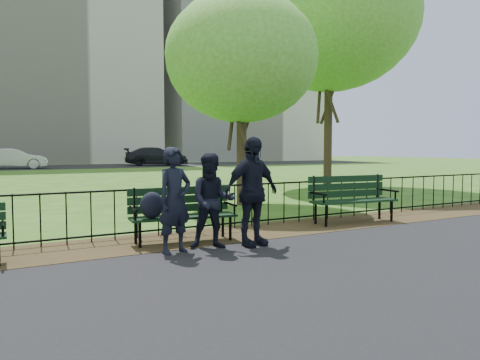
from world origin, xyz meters
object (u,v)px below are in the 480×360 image
tree_near_e (242,58)px  person_right (252,191)px  person_left (175,200)px  tree_mid_e (330,15)px  park_bench_right_a (351,194)px  sedan_silver (15,159)px  park_bench_main (170,207)px  sedan_dark (156,156)px  person_mid (212,201)px

tree_near_e → person_right: size_ratio=3.31×
person_left → tree_mid_e: bearing=24.0°
park_bench_right_a → sedan_silver: 31.95m
park_bench_right_a → tree_mid_e: size_ratio=0.20×
park_bench_right_a → sedan_silver: size_ratio=0.43×
park_bench_main → sedan_silver: (-0.12, 31.81, 0.15)m
park_bench_main → person_left: (-0.20, -0.71, 0.20)m
park_bench_right_a → sedan_silver: sedan_silver is taller
person_left → sedan_dark: (11.58, 33.30, 0.00)m
sedan_silver → tree_mid_e: bearing=-149.1°
person_left → person_right: size_ratio=0.91×
person_left → tree_near_e: bearing=35.2°
person_left → person_right: bearing=-21.1°
person_right → sedan_dark: size_ratio=0.32×
tree_mid_e → park_bench_main: bearing=-142.6°
park_bench_right_a → person_right: bearing=-156.3°
park_bench_right_a → person_left: person_left is taller
person_left → sedan_dark: same height
park_bench_main → tree_near_e: tree_near_e is taller
park_bench_right_a → person_mid: 3.85m
tree_near_e → person_right: tree_near_e is taller
park_bench_main → tree_near_e: size_ratio=0.31×
tree_near_e → tree_mid_e: tree_mid_e is taller
person_mid → person_right: person_right is taller
tree_mid_e → person_right: (-8.68, -8.33, -6.01)m
person_mid → sedan_silver: bearing=113.5°
tree_near_e → tree_mid_e: 7.46m
park_bench_right_a → person_left: (-4.41, -0.86, 0.19)m
person_mid → park_bench_main: bearing=145.2°
person_right → sedan_silver: 32.67m
person_left → person_mid: (0.65, 0.01, -0.05)m
park_bench_main → person_mid: bearing=-50.7°
tree_mid_e → sedan_silver: tree_mid_e is taller
tree_near_e → tree_mid_e: size_ratio=0.60×
person_mid → sedan_silver: size_ratio=0.33×
tree_near_e → person_mid: (-3.30, -4.80, -3.35)m
person_right → sedan_dark: 34.97m
tree_mid_e → sedan_dark: 25.88m
park_bench_main → sedan_silver: bearing=96.8°
tree_near_e → tree_mid_e: bearing=29.3°
park_bench_main → sedan_silver: size_ratio=0.40×
person_left → sedan_silver: (0.08, 32.52, -0.05)m
park_bench_right_a → person_mid: person_mid is taller
tree_near_e → sedan_dark: 29.67m
park_bench_main → park_bench_right_a: bearing=8.6°
person_mid → sedan_dark: 35.04m
sedan_silver → tree_near_e: bearing=-163.2°
tree_mid_e → sedan_silver: (-9.89, 24.32, -6.15)m
person_left → sedan_dark: 35.26m
tree_near_e → person_right: 6.46m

